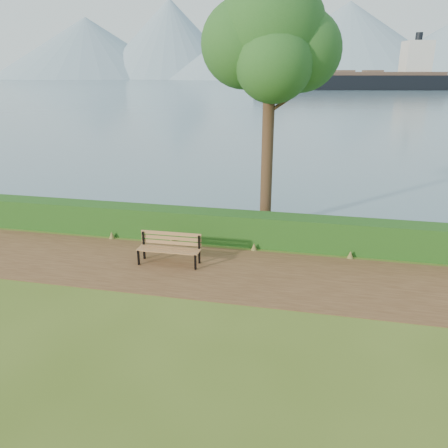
# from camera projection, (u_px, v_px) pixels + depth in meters

# --- Properties ---
(ground) EXTENTS (140.00, 140.00, 0.00)m
(ground) POSITION_uv_depth(u_px,v_px,m) (186.00, 273.00, 12.05)
(ground) COLOR #455A19
(ground) RESTS_ON ground
(path) EXTENTS (40.00, 3.40, 0.01)m
(path) POSITION_uv_depth(u_px,v_px,m) (189.00, 269.00, 12.33)
(path) COLOR #50321B
(path) RESTS_ON ground
(hedge) EXTENTS (32.00, 0.85, 1.00)m
(hedge) POSITION_uv_depth(u_px,v_px,m) (209.00, 226.00, 14.29)
(hedge) COLOR #1B3F12
(hedge) RESTS_ON ground
(water) EXTENTS (700.00, 510.00, 0.00)m
(water) POSITION_uv_depth(u_px,v_px,m) (318.00, 83.00, 252.00)
(water) COLOR #455A6F
(water) RESTS_ON ground
(mountains) EXTENTS (585.00, 190.00, 70.00)m
(mountains) POSITION_uv_depth(u_px,v_px,m) (312.00, 46.00, 379.57)
(mountains) COLOR gray
(mountains) RESTS_ON ground
(bench) EXTENTS (1.81, 0.56, 0.90)m
(bench) POSITION_uv_depth(u_px,v_px,m) (170.00, 246.00, 12.55)
(bench) COLOR black
(bench) RESTS_ON ground
(tree) EXTENTS (4.38, 3.62, 8.46)m
(tree) POSITION_uv_depth(u_px,v_px,m) (271.00, 37.00, 13.51)
(tree) COLOR #321D14
(tree) RESTS_ON ground
(cargo_ship) EXTENTS (63.67, 21.16, 19.10)m
(cargo_ship) POSITION_uv_depth(u_px,v_px,m) (358.00, 81.00, 142.04)
(cargo_ship) COLOR black
(cargo_ship) RESTS_ON ground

